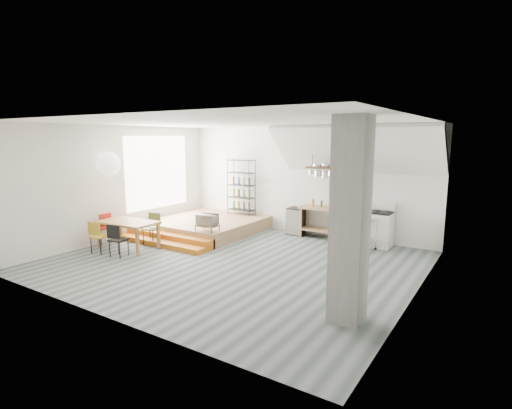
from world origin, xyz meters
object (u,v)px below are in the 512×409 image
Objects in this scene: stove at (380,229)px; dining_table at (128,224)px; rolling_cart at (359,229)px; mini_fridge at (296,221)px.

stove is 0.74× the size of dining_table.
rolling_cart is (-0.41, -0.46, 0.05)m from stove.
mini_fridge is at bearing 48.85° from dining_table.
dining_table is 4.80m from mini_fridge.
dining_table is 1.72× the size of rolling_cart.
dining_table is at bearing -126.08° from rolling_cart.
dining_table is at bearing -145.48° from stove.
stove is 1.47× the size of mini_fridge.
mini_fridge is (-2.50, 0.04, -0.08)m from stove.
dining_table is 1.98× the size of mini_fridge.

